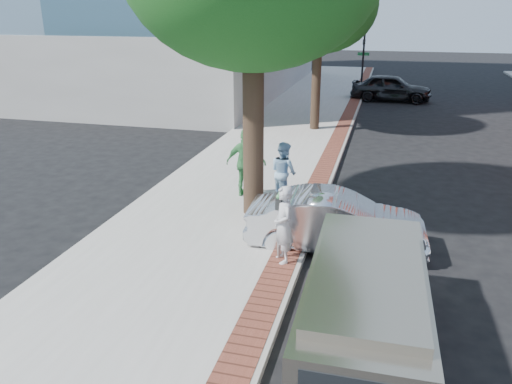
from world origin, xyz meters
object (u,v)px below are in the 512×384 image
(person_officer, at_px, (284,172))
(sedan_silver, at_px, (336,222))
(parking_meter, at_px, (279,212))
(van, at_px, (365,303))
(person_green, at_px, (246,163))
(bg_car, at_px, (391,88))
(person_gray, at_px, (283,225))

(person_officer, height_order, sedan_silver, person_officer)
(parking_meter, bearing_deg, van, -53.06)
(person_green, bearing_deg, parking_meter, 111.46)
(sedan_silver, bearing_deg, van, -169.70)
(sedan_silver, height_order, van, van)
(bg_car, height_order, van, van)
(sedan_silver, height_order, bg_car, bg_car)
(person_green, bearing_deg, person_officer, 168.75)
(bg_car, bearing_deg, sedan_silver, 179.55)
(parking_meter, xyz_separation_m, van, (1.90, -2.53, -0.30))
(person_green, xyz_separation_m, van, (3.61, -6.02, -0.21))
(parking_meter, xyz_separation_m, person_green, (-1.71, 3.49, -0.09))
(person_officer, bearing_deg, person_gray, 142.16)
(person_gray, bearing_deg, sedan_silver, 110.18)
(person_officer, bearing_deg, sedan_silver, 166.52)
(parking_meter, relative_size, bg_car, 0.32)
(person_gray, height_order, sedan_silver, person_gray)
(parking_meter, distance_m, person_officer, 3.42)
(parking_meter, height_order, person_officer, person_officer)
(person_gray, distance_m, person_officer, 3.56)
(person_gray, relative_size, sedan_silver, 0.42)
(parking_meter, bearing_deg, sedan_silver, 43.92)
(person_gray, xyz_separation_m, bg_car, (2.00, 21.61, -0.20))
(person_officer, bearing_deg, parking_meter, 140.76)
(person_gray, xyz_separation_m, person_officer, (-0.72, 3.49, -0.00))
(person_green, height_order, van, person_green)
(parking_meter, relative_size, person_gray, 0.89)
(person_gray, xyz_separation_m, person_green, (-1.82, 3.61, 0.13))
(person_officer, bearing_deg, person_green, 33.82)
(sedan_silver, distance_m, bg_car, 20.47)
(parking_meter, relative_size, person_green, 0.77)
(parking_meter, bearing_deg, bg_car, 84.39)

